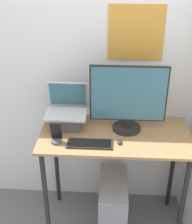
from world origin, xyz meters
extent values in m
cube|color=silver|center=(0.00, 0.65, 1.30)|extent=(6.00, 0.05, 2.60)
cube|color=gold|center=(0.13, 0.62, 1.59)|extent=(0.41, 0.01, 0.41)
cube|color=#936D47|center=(0.00, 0.28, 0.92)|extent=(1.13, 0.56, 0.02)
cylinder|color=black|center=(-0.51, 0.05, 0.45)|extent=(0.04, 0.04, 0.91)
cylinder|color=black|center=(0.51, 0.05, 0.45)|extent=(0.04, 0.04, 0.91)
cylinder|color=black|center=(-0.51, 0.52, 0.45)|extent=(0.04, 0.04, 0.91)
cylinder|color=black|center=(0.51, 0.52, 0.45)|extent=(0.04, 0.04, 0.91)
cube|color=#4C4C51|center=(-0.37, 0.34, 0.98)|extent=(0.22, 0.15, 0.11)
cube|color=#B7B7BC|center=(-0.37, 0.34, 1.04)|extent=(0.31, 0.21, 0.02)
cube|color=#B7B7BC|center=(-0.37, 0.47, 1.15)|extent=(0.31, 0.05, 0.21)
cube|color=#336072|center=(-0.37, 0.46, 1.16)|extent=(0.28, 0.04, 0.19)
cylinder|color=black|center=(0.08, 0.35, 0.94)|extent=(0.22, 0.22, 0.02)
cylinder|color=black|center=(0.08, 0.35, 0.98)|extent=(0.04, 0.04, 0.07)
cube|color=black|center=(0.08, 0.36, 1.22)|extent=(0.56, 0.01, 0.43)
cube|color=#336072|center=(0.08, 0.35, 1.22)|extent=(0.54, 0.01, 0.41)
cube|color=black|center=(-0.18, 0.13, 0.93)|extent=(0.33, 0.12, 0.01)
cube|color=black|center=(-0.18, 0.13, 0.94)|extent=(0.30, 0.10, 0.00)
ellipsoid|color=#262626|center=(0.03, 0.16, 0.94)|extent=(0.04, 0.06, 0.03)
cylinder|color=#4C4C51|center=(-0.42, 0.14, 0.93)|extent=(0.08, 0.08, 0.02)
cube|color=black|center=(-0.42, 0.15, 1.01)|extent=(0.08, 0.04, 0.14)
cube|color=black|center=(-0.42, 0.15, 1.02)|extent=(0.07, 0.03, 0.13)
cube|color=gray|center=(0.00, 0.24, 0.25)|extent=(0.22, 0.49, 0.49)
camera|label=1|loc=(-0.03, -1.68, 2.20)|focal=50.00mm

